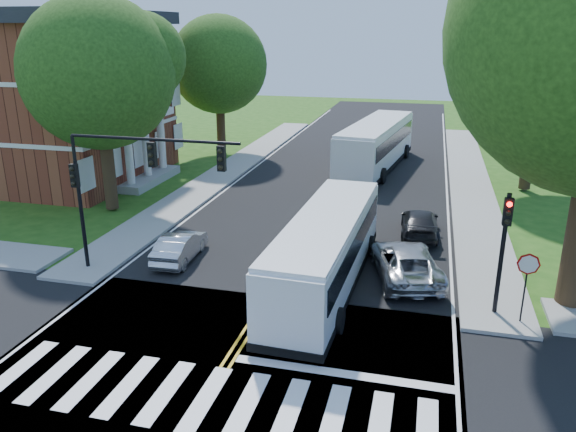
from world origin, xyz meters
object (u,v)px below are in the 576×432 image
(suv, at_px, (406,262))
(bus_follow, at_px, (376,144))
(hatchback, at_px, (180,247))
(signal_ne, at_px, (504,238))
(bus_lead, at_px, (326,250))
(signal_nw, at_px, (128,173))
(dark_sedan, at_px, (420,223))

(suv, bearing_deg, bus_follow, -94.70)
(suv, bearing_deg, hatchback, -11.40)
(signal_ne, bearing_deg, suv, 143.11)
(hatchback, bearing_deg, bus_lead, 168.17)
(bus_follow, xyz_separation_m, hatchback, (-6.59, -19.24, -1.16))
(signal_nw, xyz_separation_m, hatchback, (1.05, 1.97, -3.75))
(bus_lead, distance_m, bus_follow, 20.25)
(bus_lead, xyz_separation_m, dark_sedan, (3.43, 6.79, -0.91))
(signal_ne, distance_m, hatchback, 13.36)
(bus_lead, height_order, dark_sedan, bus_lead)
(signal_ne, xyz_separation_m, dark_sedan, (-2.87, 7.74, -2.32))
(signal_ne, relative_size, hatchback, 1.17)
(signal_nw, height_order, bus_follow, signal_nw)
(signal_ne, xyz_separation_m, hatchback, (-13.01, 1.96, -2.33))
(signal_ne, height_order, dark_sedan, signal_ne)
(signal_nw, relative_size, hatchback, 1.89)
(suv, xyz_separation_m, dark_sedan, (0.39, 5.29, -0.07))
(bus_lead, bearing_deg, hatchback, -6.36)
(bus_follow, xyz_separation_m, suv, (3.16, -18.75, -1.07))
(bus_lead, height_order, hatchback, bus_lead)
(signal_nw, height_order, signal_ne, signal_nw)
(bus_follow, height_order, suv, bus_follow)
(bus_lead, bearing_deg, signal_nw, 9.27)
(bus_follow, distance_m, suv, 19.05)
(signal_nw, height_order, bus_lead, signal_nw)
(dark_sedan, bearing_deg, bus_lead, 60.45)
(suv, bearing_deg, bus_lead, 11.92)
(bus_lead, relative_size, bus_follow, 0.86)
(signal_ne, bearing_deg, signal_nw, -179.95)
(hatchback, xyz_separation_m, dark_sedan, (10.14, 5.78, 0.01))
(suv, distance_m, dark_sedan, 5.31)
(signal_nw, distance_m, signal_ne, 14.13)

